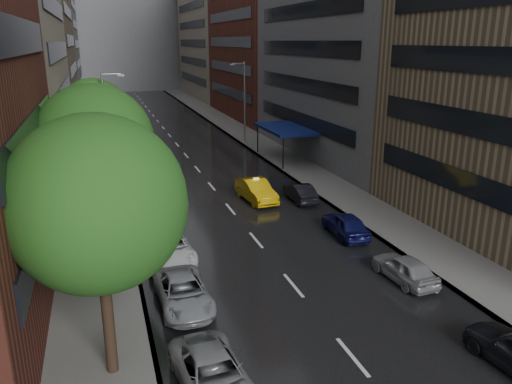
% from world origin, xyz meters
% --- Properties ---
extents(road, '(14.00, 140.00, 0.01)m').
position_xyz_m(road, '(0.00, 50.00, 0.01)').
color(road, black).
rests_on(road, ground).
extents(sidewalk_left, '(4.00, 140.00, 0.15)m').
position_xyz_m(sidewalk_left, '(-9.00, 50.00, 0.07)').
color(sidewalk_left, gray).
rests_on(sidewalk_left, ground).
extents(sidewalk_right, '(4.00, 140.00, 0.15)m').
position_xyz_m(sidewalk_right, '(9.00, 50.00, 0.07)').
color(sidewalk_right, gray).
rests_on(sidewalk_right, ground).
extents(buildings_left, '(8.00, 108.00, 38.00)m').
position_xyz_m(buildings_left, '(-15.00, 58.79, 15.99)').
color(buildings_left, maroon).
rests_on(buildings_left, ground).
extents(buildings_right, '(8.05, 109.10, 36.00)m').
position_xyz_m(buildings_right, '(15.00, 56.70, 15.03)').
color(buildings_right, '#937A5B').
rests_on(buildings_right, ground).
extents(building_far, '(40.00, 14.00, 32.00)m').
position_xyz_m(building_far, '(0.00, 118.00, 16.00)').
color(building_far, slate).
rests_on(building_far, ground).
extents(tree_near, '(5.83, 5.83, 9.29)m').
position_xyz_m(tree_near, '(-8.60, 5.70, 6.36)').
color(tree_near, '#382619').
rests_on(tree_near, ground).
extents(tree_mid, '(5.92, 5.92, 9.43)m').
position_xyz_m(tree_mid, '(-8.60, 15.51, 6.45)').
color(tree_mid, '#382619').
rests_on(tree_mid, ground).
extents(tree_far, '(5.40, 5.40, 8.60)m').
position_xyz_m(tree_far, '(-8.60, 31.71, 5.88)').
color(tree_far, '#382619').
rests_on(tree_far, ground).
extents(taxi, '(2.11, 4.96, 1.59)m').
position_xyz_m(taxi, '(2.32, 23.32, 0.80)').
color(taxi, gold).
rests_on(taxi, ground).
extents(parked_cars_left, '(2.78, 29.48, 1.57)m').
position_xyz_m(parked_cars_left, '(-5.40, 15.19, 0.72)').
color(parked_cars_left, gray).
rests_on(parked_cars_left, ground).
extents(parked_cars_right, '(2.21, 25.26, 1.54)m').
position_xyz_m(parked_cars_right, '(5.40, 10.71, 0.72)').
color(parked_cars_right, black).
rests_on(parked_cars_right, ground).
extents(street_lamp_left, '(1.74, 0.22, 9.00)m').
position_xyz_m(street_lamp_left, '(-7.72, 30.00, 4.89)').
color(street_lamp_left, gray).
rests_on(street_lamp_left, sidewalk_left).
extents(street_lamp_right, '(1.74, 0.22, 9.00)m').
position_xyz_m(street_lamp_right, '(7.72, 45.00, 4.89)').
color(street_lamp_right, gray).
rests_on(street_lamp_right, sidewalk_right).
extents(awning, '(4.00, 8.00, 3.12)m').
position_xyz_m(awning, '(8.98, 35.00, 3.13)').
color(awning, navy).
rests_on(awning, sidewalk_right).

